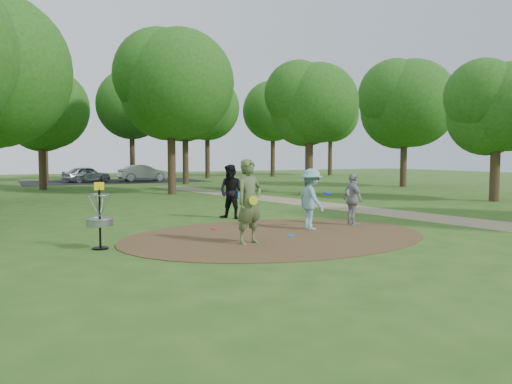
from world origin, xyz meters
name	(u,v)px	position (x,y,z in m)	size (l,w,h in m)	color
ground	(277,236)	(0.00, 0.00, 0.00)	(100.00, 100.00, 0.00)	#2D5119
dirt_clearing	(277,236)	(0.00, 0.00, 0.01)	(8.40, 8.40, 0.02)	#47301C
footpath	(405,215)	(6.50, 2.00, 0.01)	(2.00, 40.00, 0.01)	#8C7A5B
parking_lot	(114,181)	(2.00, 30.00, 0.00)	(14.00, 8.00, 0.01)	black
player_observer_with_disc	(249,202)	(-1.18, -0.72, 1.03)	(0.85, 0.67, 2.05)	#506339
player_throwing_with_disc	(311,199)	(1.48, 0.59, 0.88)	(1.07, 1.18, 1.76)	#7DAFBA
player_walking_with_disc	(231,192)	(0.44, 3.83, 0.92)	(1.09, 1.13, 1.83)	black
player_waiting_with_disc	(353,199)	(3.04, 0.65, 0.81)	(0.50, 0.98, 1.61)	#9C9C9F
disc_ground_blue	(291,236)	(0.28, -0.25, 0.03)	(0.22, 0.22, 0.02)	blue
disc_ground_red	(215,229)	(-1.02, 1.83, 0.03)	(0.22, 0.22, 0.02)	red
car_left	(87,174)	(-0.19, 29.79, 0.63)	(1.48, 3.69, 1.26)	#ADB0B5
car_right	(144,173)	(4.35, 29.68, 0.67)	(1.42, 4.09, 1.35)	#A2A4A9
disc_golf_basket	(100,211)	(-4.50, 0.30, 0.87)	(0.63, 0.63, 1.54)	black
tree_ring	(204,81)	(1.45, 8.79, 5.30)	(37.06, 45.67, 9.12)	#332316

